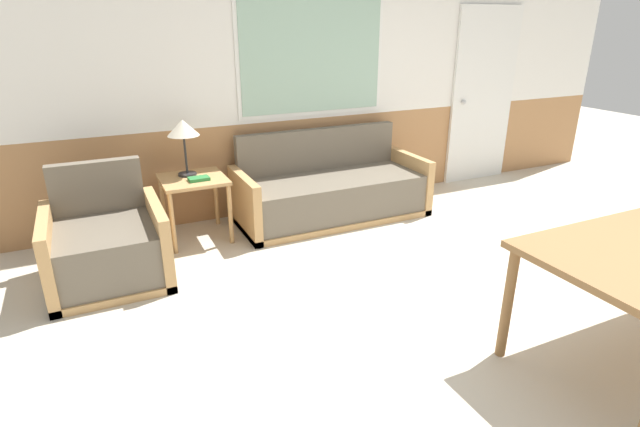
{
  "coord_description": "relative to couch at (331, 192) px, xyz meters",
  "views": [
    {
      "loc": [
        -2.65,
        -2.15,
        1.91
      ],
      "look_at": [
        -1.17,
        0.98,
        0.56
      ],
      "focal_mm": 28.0,
      "sensor_mm": 36.0,
      "label": 1
    }
  ],
  "objects": [
    {
      "name": "entry_door",
      "position": [
        2.26,
        0.43,
        0.77
      ],
      "size": [
        0.91,
        0.09,
        2.07
      ],
      "color": "white",
      "rests_on": "ground_plane"
    },
    {
      "name": "couch",
      "position": [
        0.0,
        0.0,
        0.0
      ],
      "size": [
        1.93,
        0.8,
        0.86
      ],
      "color": "tan",
      "rests_on": "ground_plane"
    },
    {
      "name": "wall_back",
      "position": [
        0.46,
        0.48,
        1.1
      ],
      "size": [
        7.2,
        0.09,
        2.7
      ],
      "color": "#AD7A4C",
      "rests_on": "ground_plane"
    },
    {
      "name": "side_table",
      "position": [
        -1.36,
        0.06,
        0.23
      ],
      "size": [
        0.57,
        0.57,
        0.58
      ],
      "color": "tan",
      "rests_on": "ground_plane"
    },
    {
      "name": "book_stack",
      "position": [
        -1.33,
        -0.04,
        0.34
      ],
      "size": [
        0.18,
        0.12,
        0.03
      ],
      "color": "#2D7F3D",
      "rests_on": "side_table"
    },
    {
      "name": "ground_plane",
      "position": [
        0.49,
        -2.15,
        -0.26
      ],
      "size": [
        16.0,
        16.0,
        0.0
      ],
      "primitive_type": "plane",
      "color": "beige"
    },
    {
      "name": "table_lamp",
      "position": [
        -1.39,
        0.16,
        0.73
      ],
      "size": [
        0.28,
        0.28,
        0.51
      ],
      "color": "#262628",
      "rests_on": "side_table"
    },
    {
      "name": "armchair",
      "position": [
        -2.16,
        -0.45,
        0.0
      ],
      "size": [
        0.86,
        0.87,
        0.86
      ],
      "rotation": [
        0.0,
        0.0,
        0.19
      ],
      "color": "tan",
      "rests_on": "ground_plane"
    }
  ]
}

